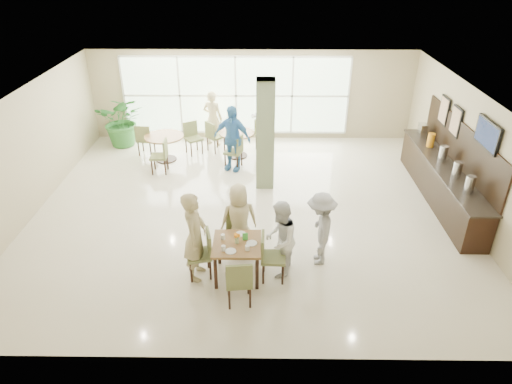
{
  "coord_description": "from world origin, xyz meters",
  "views": [
    {
      "loc": [
        0.3,
        -9.4,
        5.61
      ],
      "look_at": [
        0.2,
        -1.2,
        1.1
      ],
      "focal_mm": 32.0,
      "sensor_mm": 36.0,
      "label": 1
    }
  ],
  "objects_px": {
    "round_table_right": "(237,138)",
    "teen_right": "(280,239)",
    "main_table": "(237,247)",
    "teen_left": "(195,236)",
    "buffet_counter": "(442,179)",
    "round_table_left": "(165,141)",
    "adult_b": "(265,126)",
    "adult_a": "(232,138)",
    "potted_plant": "(123,120)",
    "teen_standing": "(320,229)",
    "adult_standing": "(213,118)",
    "teen_far": "(239,219)"
  },
  "relations": [
    {
      "from": "potted_plant",
      "to": "round_table_right",
      "type": "bearing_deg",
      "value": -12.81
    },
    {
      "from": "round_table_right",
      "to": "teen_right",
      "type": "bearing_deg",
      "value": -78.8
    },
    {
      "from": "potted_plant",
      "to": "adult_a",
      "type": "bearing_deg",
      "value": -25.96
    },
    {
      "from": "round_table_right",
      "to": "potted_plant",
      "type": "distance_m",
      "value": 3.64
    },
    {
      "from": "round_table_left",
      "to": "adult_standing",
      "type": "relative_size",
      "value": 0.65
    },
    {
      "from": "main_table",
      "to": "teen_standing",
      "type": "xyz_separation_m",
      "value": [
        1.59,
        0.47,
        0.11
      ]
    },
    {
      "from": "teen_far",
      "to": "adult_a",
      "type": "relative_size",
      "value": 0.83
    },
    {
      "from": "potted_plant",
      "to": "teen_standing",
      "type": "xyz_separation_m",
      "value": [
        5.4,
        -5.89,
        -0.04
      ]
    },
    {
      "from": "round_table_right",
      "to": "teen_standing",
      "type": "height_order",
      "value": "teen_standing"
    },
    {
      "from": "adult_a",
      "to": "adult_b",
      "type": "xyz_separation_m",
      "value": [
        0.9,
        0.89,
        0.02
      ]
    },
    {
      "from": "round_table_left",
      "to": "adult_standing",
      "type": "height_order",
      "value": "adult_standing"
    },
    {
      "from": "teen_right",
      "to": "adult_b",
      "type": "height_order",
      "value": "adult_b"
    },
    {
      "from": "buffet_counter",
      "to": "round_table_left",
      "type": "bearing_deg",
      "value": 162.74
    },
    {
      "from": "buffet_counter",
      "to": "round_table_right",
      "type": "bearing_deg",
      "value": 153.68
    },
    {
      "from": "adult_standing",
      "to": "teen_right",
      "type": "bearing_deg",
      "value": 126.18
    },
    {
      "from": "main_table",
      "to": "teen_far",
      "type": "relative_size",
      "value": 0.59
    },
    {
      "from": "teen_left",
      "to": "teen_standing",
      "type": "bearing_deg",
      "value": -72.91
    },
    {
      "from": "teen_far",
      "to": "teen_standing",
      "type": "xyz_separation_m",
      "value": [
        1.58,
        -0.33,
        0.0
      ]
    },
    {
      "from": "round_table_right",
      "to": "teen_left",
      "type": "bearing_deg",
      "value": -94.97
    },
    {
      "from": "teen_standing",
      "to": "adult_a",
      "type": "height_order",
      "value": "adult_a"
    },
    {
      "from": "teen_left",
      "to": "adult_b",
      "type": "distance_m",
      "value": 5.71
    },
    {
      "from": "main_table",
      "to": "round_table_left",
      "type": "bearing_deg",
      "value": 114.07
    },
    {
      "from": "teen_left",
      "to": "potted_plant",
      "type": "bearing_deg",
      "value": 31.54
    },
    {
      "from": "round_table_left",
      "to": "teen_far",
      "type": "xyz_separation_m",
      "value": [
        2.35,
        -4.45,
        0.18
      ]
    },
    {
      "from": "round_table_left",
      "to": "teen_left",
      "type": "relative_size",
      "value": 0.63
    },
    {
      "from": "teen_left",
      "to": "round_table_right",
      "type": "bearing_deg",
      "value": 0.9
    },
    {
      "from": "main_table",
      "to": "teen_far",
      "type": "distance_m",
      "value": 0.81
    },
    {
      "from": "teen_standing",
      "to": "adult_b",
      "type": "xyz_separation_m",
      "value": [
        -1.04,
        5.09,
        0.17
      ]
    },
    {
      "from": "buffet_counter",
      "to": "teen_right",
      "type": "relative_size",
      "value": 3.06
    },
    {
      "from": "adult_a",
      "to": "adult_standing",
      "type": "bearing_deg",
      "value": 133.52
    },
    {
      "from": "buffet_counter",
      "to": "adult_b",
      "type": "bearing_deg",
      "value": 149.41
    },
    {
      "from": "round_table_left",
      "to": "adult_a",
      "type": "bearing_deg",
      "value": -16.3
    },
    {
      "from": "teen_right",
      "to": "adult_b",
      "type": "distance_m",
      "value": 5.46
    },
    {
      "from": "adult_b",
      "to": "adult_a",
      "type": "bearing_deg",
      "value": -57.52
    },
    {
      "from": "round_table_left",
      "to": "buffet_counter",
      "type": "height_order",
      "value": "buffet_counter"
    },
    {
      "from": "round_table_left",
      "to": "teen_right",
      "type": "height_order",
      "value": "teen_right"
    },
    {
      "from": "teen_far",
      "to": "adult_a",
      "type": "height_order",
      "value": "adult_a"
    },
    {
      "from": "round_table_right",
      "to": "teen_standing",
      "type": "xyz_separation_m",
      "value": [
        1.87,
        -5.08,
        0.21
      ]
    },
    {
      "from": "teen_left",
      "to": "teen_right",
      "type": "height_order",
      "value": "teen_left"
    },
    {
      "from": "adult_b",
      "to": "adult_standing",
      "type": "height_order",
      "value": "adult_b"
    },
    {
      "from": "teen_right",
      "to": "adult_standing",
      "type": "height_order",
      "value": "adult_standing"
    },
    {
      "from": "round_table_left",
      "to": "potted_plant",
      "type": "relative_size",
      "value": 0.7
    },
    {
      "from": "potted_plant",
      "to": "adult_standing",
      "type": "height_order",
      "value": "adult_standing"
    },
    {
      "from": "adult_a",
      "to": "adult_b",
      "type": "distance_m",
      "value": 1.26
    },
    {
      "from": "teen_right",
      "to": "adult_a",
      "type": "height_order",
      "value": "adult_a"
    },
    {
      "from": "main_table",
      "to": "round_table_right",
      "type": "relative_size",
      "value": 0.87
    },
    {
      "from": "teen_far",
      "to": "teen_standing",
      "type": "distance_m",
      "value": 1.62
    },
    {
      "from": "round_table_right",
      "to": "teen_far",
      "type": "relative_size",
      "value": 0.67
    },
    {
      "from": "round_table_left",
      "to": "teen_far",
      "type": "relative_size",
      "value": 0.74
    },
    {
      "from": "buffet_counter",
      "to": "teen_far",
      "type": "relative_size",
      "value": 3.09
    }
  ]
}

